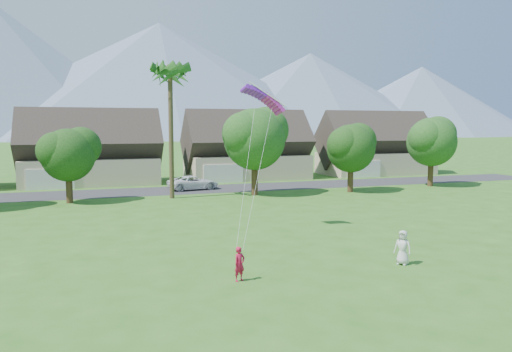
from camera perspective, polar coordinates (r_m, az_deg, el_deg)
name	(u,v)px	position (r m, az deg, el deg)	size (l,w,h in m)	color
ground	(334,291)	(21.29, 8.95, -12.85)	(500.00, 500.00, 0.00)	#2D6019
street	(183,190)	(53.11, -8.39, -1.60)	(90.00, 7.00, 0.01)	#2D2D30
kite_flyer	(239,264)	(22.09, -1.90, -10.02)	(0.56, 0.36, 1.52)	#B91538
watcher	(403,247)	(25.61, 16.42, -7.84)	(0.83, 0.54, 1.70)	silver
parked_car	(193,183)	(53.24, -7.19, -0.77)	(2.46, 5.34, 1.48)	white
mountain_ridge	(123,84)	(279.41, -14.93, 10.17)	(540.00, 240.00, 70.00)	slate
houses_row	(173,153)	(61.71, -9.51, 2.61)	(72.75, 8.19, 8.86)	beige
tree_row	(182,146)	(46.52, -8.50, 3.40)	(62.27, 6.67, 8.45)	#47301C
fan_palm	(170,70)	(47.18, -9.81, 11.82)	(3.00, 3.00, 13.80)	#4C3D26
parafoil_kite	(264,97)	(32.09, 0.94, 9.01)	(2.99, 1.10, 0.50)	purple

